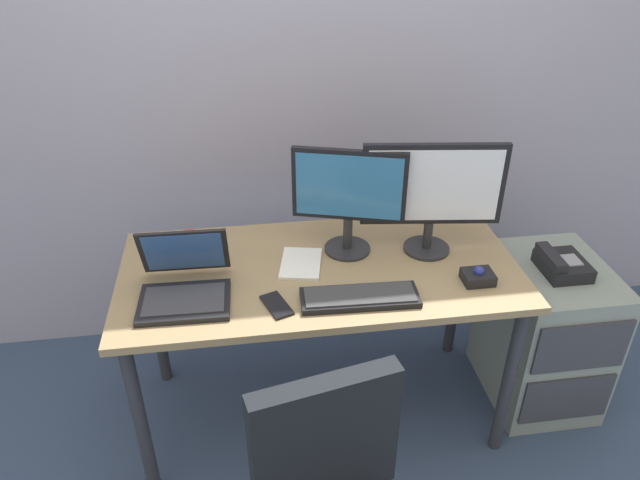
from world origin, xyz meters
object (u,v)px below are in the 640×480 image
object	(u,v)px
monitor_side	(349,194)
laptop	(184,283)
file_cabinet	(543,332)
paper_notepad	(301,263)
coffee_mug	(191,246)
desk_phone	(561,264)
keyboard	(360,297)
trackball_mouse	(478,276)
monitor_main	(433,191)
cell_phone	(277,305)

from	to	relation	value
monitor_side	laptop	bearing A→B (deg)	-161.24
file_cabinet	paper_notepad	bearing A→B (deg)	177.97
laptop	coffee_mug	xyz separation A→B (m)	(0.01, 0.24, 0.00)
laptop	paper_notepad	xyz separation A→B (m)	(0.42, 0.13, -0.05)
desk_phone	monitor_side	world-z (taller)	monitor_side
desk_phone	laptop	distance (m)	1.46
monitor_side	laptop	xyz separation A→B (m)	(-0.61, -0.21, -0.19)
file_cabinet	keyboard	distance (m)	1.00
file_cabinet	trackball_mouse	distance (m)	0.64
monitor_main	trackball_mouse	world-z (taller)	monitor_main
desk_phone	paper_notepad	distance (m)	1.04
keyboard	laptop	size ratio (longest dim) A/B	1.30
keyboard	coffee_mug	distance (m)	0.68
coffee_mug	paper_notepad	xyz separation A→B (m)	(0.41, -0.11, -0.05)
keyboard	cell_phone	distance (m)	0.29
monitor_main	monitor_side	bearing A→B (deg)	172.21
file_cabinet	desk_phone	world-z (taller)	desk_phone
file_cabinet	laptop	size ratio (longest dim) A/B	2.07
file_cabinet	monitor_main	bearing A→B (deg)	172.43
coffee_mug	cell_phone	world-z (taller)	coffee_mug
laptop	trackball_mouse	xyz separation A→B (m)	(1.04, -0.07, -0.03)
desk_phone	monitor_main	bearing A→B (deg)	170.59
keyboard	desk_phone	bearing A→B (deg)	12.76
file_cabinet	cell_phone	xyz separation A→B (m)	(-1.16, -0.20, 0.43)
desk_phone	trackball_mouse	xyz separation A→B (m)	(-0.42, -0.15, 0.09)
trackball_mouse	paper_notepad	size ratio (longest dim) A/B	0.53
file_cabinet	desk_phone	bearing A→B (deg)	-116.78
monitor_side	trackball_mouse	bearing A→B (deg)	-32.89
laptop	trackball_mouse	size ratio (longest dim) A/B	2.90
file_cabinet	trackball_mouse	size ratio (longest dim) A/B	6.01
file_cabinet	cell_phone	bearing A→B (deg)	-169.98
monitor_side	laptop	size ratio (longest dim) A/B	1.33
monitor_side	paper_notepad	world-z (taller)	monitor_side
paper_notepad	monitor_main	bearing A→B (deg)	4.02
file_cabinet	keyboard	bearing A→B (deg)	-166.33
trackball_mouse	file_cabinet	bearing A→B (deg)	20.97
desk_phone	file_cabinet	bearing A→B (deg)	63.22
desk_phone	monitor_main	size ratio (longest dim) A/B	0.38
file_cabinet	trackball_mouse	bearing A→B (deg)	-159.03
laptop	trackball_mouse	distance (m)	1.04
laptop	paper_notepad	world-z (taller)	laptop
monitor_side	keyboard	distance (m)	0.40
keyboard	cell_phone	world-z (taller)	keyboard
keyboard	paper_notepad	size ratio (longest dim) A/B	2.00
coffee_mug	file_cabinet	bearing A→B (deg)	-5.59
desk_phone	paper_notepad	bearing A→B (deg)	177.04
monitor_side	desk_phone	bearing A→B (deg)	-8.82
desk_phone	keyboard	distance (m)	0.88
desk_phone	paper_notepad	size ratio (longest dim) A/B	0.96
file_cabinet	keyboard	size ratio (longest dim) A/B	1.59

